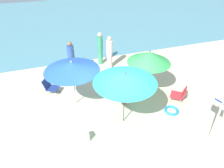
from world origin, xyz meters
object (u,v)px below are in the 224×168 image
object	(u,v)px
person_c	(71,58)
warning_sign	(220,110)
beach_chair_a	(115,82)
person_b	(109,52)
beach_chair_c	(136,71)
swim_ring	(172,111)
umbrella_blue	(72,66)
beach_chair_d	(50,86)
umbrella_teal	(125,78)
person_d	(100,48)
beach_bag	(85,137)
person_a	(122,92)
umbrella_green	(149,57)
beach_chair_b	(180,94)

from	to	relation	value
person_c	warning_sign	xyz separation A→B (m)	(3.41, -5.58, 0.50)
beach_chair_a	person_b	xyz separation A→B (m)	(0.34, 1.80, 0.54)
beach_chair_c	swim_ring	size ratio (longest dim) A/B	1.26
umbrella_blue	swim_ring	bearing A→B (deg)	-26.32
beach_chair_d	swim_ring	bearing A→B (deg)	-3.21
beach_chair_d	umbrella_teal	bearing A→B (deg)	-18.86
umbrella_teal	person_c	size ratio (longest dim) A/B	1.26
person_c	person_d	world-z (taller)	person_d
swim_ring	beach_bag	distance (m)	3.37
person_a	person_b	world-z (taller)	person_b
umbrella_green	beach_chair_b	distance (m)	1.94
umbrella_blue	beach_chair_d	distance (m)	1.93
beach_chair_d	warning_sign	xyz separation A→B (m)	(4.57, -4.26, 0.99)
swim_ring	beach_chair_b	bearing A→B (deg)	38.25
warning_sign	swim_ring	size ratio (longest dim) A/B	3.62
umbrella_green	swim_ring	size ratio (longest dim) A/B	3.51
person_a	beach_chair_a	bearing A→B (deg)	148.00
beach_chair_c	person_b	xyz separation A→B (m)	(-0.92, 1.20, 0.55)
umbrella_green	person_d	bearing A→B (deg)	109.98
beach_chair_d	beach_bag	xyz separation A→B (m)	(0.86, -3.01, -0.15)
person_b	person_d	bearing A→B (deg)	163.41
beach_chair_a	beach_chair_b	xyz separation A→B (m)	(2.17, -1.65, 0.01)
person_c	beach_chair_b	bearing A→B (deg)	-175.21
person_d	beach_chair_a	bearing A→B (deg)	36.80
umbrella_green	person_d	world-z (taller)	umbrella_green
umbrella_blue	swim_ring	xyz separation A→B (m)	(3.31, -1.64, -1.61)
person_b	person_c	size ratio (longest dim) A/B	1.03
person_a	person_c	world-z (taller)	person_c
umbrella_teal	swim_ring	world-z (taller)	umbrella_teal
person_a	beach_bag	distance (m)	2.36
beach_bag	umbrella_teal	bearing A→B (deg)	16.46
beach_chair_d	person_b	size ratio (longest dim) A/B	0.43
beach_chair_c	beach_chair_d	world-z (taller)	beach_chair_d
umbrella_blue	beach_chair_c	xyz separation A→B (m)	(3.05, 1.12, -1.37)
umbrella_teal	swim_ring	bearing A→B (deg)	-3.11
umbrella_teal	person_d	distance (m)	4.51
swim_ring	warning_sign	bearing A→B (deg)	-77.23
person_c	person_d	bearing A→B (deg)	-114.27
beach_chair_d	person_c	distance (m)	1.82
beach_chair_b	beach_bag	distance (m)	4.09
umbrella_green	person_b	distance (m)	2.78
beach_chair_d	swim_ring	distance (m)	5.01
beach_chair_a	warning_sign	bearing A→B (deg)	-31.26
person_b	warning_sign	distance (m)	5.77
beach_chair_b	warning_sign	size ratio (longest dim) A/B	0.38
beach_chair_b	beach_chair_c	xyz separation A→B (m)	(-0.91, 2.25, -0.01)
person_c	umbrella_green	bearing A→B (deg)	-176.02
umbrella_teal	beach_chair_d	xyz separation A→B (m)	(-2.31, 2.58, -1.51)
umbrella_teal	person_d	bearing A→B (deg)	84.87
beach_chair_a	swim_ring	world-z (taller)	beach_chair_a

